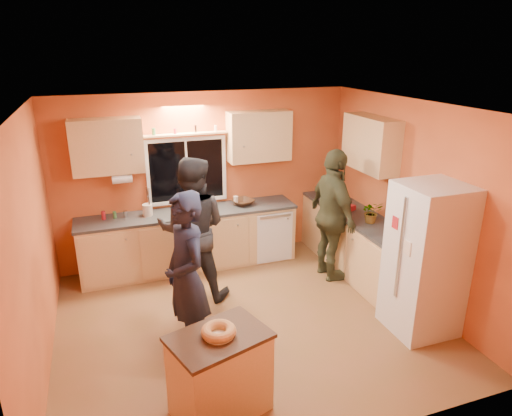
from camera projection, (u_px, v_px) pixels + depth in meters
name	position (u px, v px, depth m)	size (l,w,h in m)	color
ground	(248.00, 321.00, 5.65)	(4.50, 4.50, 0.00)	brown
room_shell	(246.00, 186.00, 5.50)	(4.54, 4.04, 2.61)	orange
back_counter	(214.00, 236.00, 7.01)	(4.23, 0.62, 0.90)	tan
right_counter	(366.00, 250.00, 6.55)	(0.62, 1.84, 0.90)	tan
refrigerator	(426.00, 260.00, 5.22)	(0.72, 0.70, 1.80)	silver
island	(220.00, 374.00, 4.12)	(0.99, 0.81, 0.83)	tan
bundt_pastry	(219.00, 331.00, 3.97)	(0.31, 0.31, 0.09)	tan
person_left	(186.00, 278.00, 4.74)	(0.68, 0.45, 1.87)	black
person_center	(192.00, 229.00, 5.92)	(0.94, 0.73, 1.93)	black
person_right	(333.00, 216.00, 6.42)	(1.12, 0.47, 1.91)	#353924
mixing_bowl	(243.00, 202.00, 7.02)	(0.33, 0.33, 0.08)	#311B10
utensil_crock	(148.00, 210.00, 6.56)	(0.14, 0.14, 0.17)	beige
potted_plant	(372.00, 212.00, 6.28)	(0.28, 0.24, 0.31)	gray
red_box	(349.00, 208.00, 6.79)	(0.16, 0.12, 0.07)	#AB1A23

